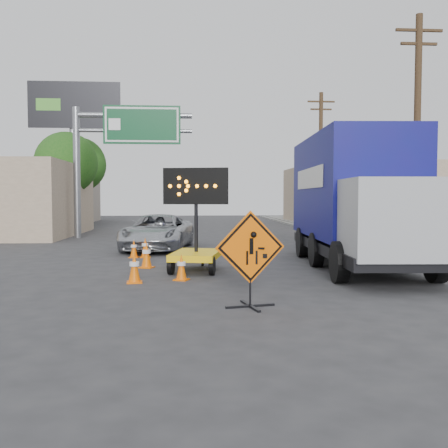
{
  "coord_description": "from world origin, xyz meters",
  "views": [
    {
      "loc": [
        -0.64,
        -8.54,
        2.12
      ],
      "look_at": [
        0.09,
        2.1,
        1.55
      ],
      "focal_mm": 40.0,
      "sensor_mm": 36.0,
      "label": 1
    }
  ],
  "objects": [
    {
      "name": "ground",
      "position": [
        0.0,
        0.0,
        0.0
      ],
      "size": [
        100.0,
        100.0,
        0.0
      ],
      "primitive_type": "plane",
      "color": "#2D2D30",
      "rests_on": "ground"
    },
    {
      "name": "curb_right",
      "position": [
        7.2,
        15.0,
        0.06
      ],
      "size": [
        0.4,
        60.0,
        0.12
      ],
      "primitive_type": "cube",
      "color": "gray",
      "rests_on": "ground"
    },
    {
      "name": "sidewalk_right",
      "position": [
        9.5,
        15.0,
        0.07
      ],
      "size": [
        4.0,
        60.0,
        0.15
      ],
      "primitive_type": "cube",
      "color": "gray",
      "rests_on": "ground"
    },
    {
      "name": "storefront_left_far",
      "position": [
        -15.0,
        34.0,
        2.2
      ],
      "size": [
        12.0,
        10.0,
        4.4
      ],
      "primitive_type": "cube",
      "color": "gray",
      "rests_on": "ground"
    },
    {
      "name": "building_right_far",
      "position": [
        13.0,
        30.0,
        2.3
      ],
      "size": [
        10.0,
        14.0,
        4.6
      ],
      "primitive_type": "cube",
      "color": "tan",
      "rests_on": "ground"
    },
    {
      "name": "highway_gantry",
      "position": [
        -4.43,
        17.96,
        5.07
      ],
      "size": [
        6.18,
        0.38,
        6.9
      ],
      "color": "slate",
      "rests_on": "ground"
    },
    {
      "name": "billboard",
      "position": [
        -8.35,
        25.87,
        7.35
      ],
      "size": [
        6.1,
        0.54,
        9.85
      ],
      "color": "slate",
      "rests_on": "ground"
    },
    {
      "name": "utility_pole_near",
      "position": [
        8.0,
        10.0,
        4.68
      ],
      "size": [
        1.8,
        0.26,
        9.0
      ],
      "color": "#472F1E",
      "rests_on": "ground"
    },
    {
      "name": "utility_pole_far",
      "position": [
        8.0,
        24.0,
        4.68
      ],
      "size": [
        1.8,
        0.26,
        9.0
      ],
      "color": "#472F1E",
      "rests_on": "ground"
    },
    {
      "name": "tree_left_near",
      "position": [
        -8.0,
        22.0,
        4.16
      ],
      "size": [
        3.71,
        3.71,
        6.03
      ],
      "color": "#472F1E",
      "rests_on": "ground"
    },
    {
      "name": "tree_left_far",
      "position": [
        -9.0,
        30.0,
        4.6
      ],
      "size": [
        4.1,
        4.1,
        6.66
      ],
      "color": "#472F1E",
      "rests_on": "ground"
    },
    {
      "name": "construction_sign",
      "position": [
        0.52,
        0.93,
        0.98
      ],
      "size": [
        1.38,
        0.99,
        1.87
      ],
      "rotation": [
        0.0,
        0.0,
        0.22
      ],
      "color": "black",
      "rests_on": "ground"
    },
    {
      "name": "arrow_board",
      "position": [
        -0.46,
        5.73,
        0.66
      ],
      "size": [
        1.85,
        2.28,
        2.96
      ],
      "rotation": [
        0.0,
        0.0,
        -0.19
      ],
      "color": "yellow",
      "rests_on": "ground"
    },
    {
      "name": "pickup_truck",
      "position": [
        -1.93,
        11.81,
        0.71
      ],
      "size": [
        3.05,
        5.42,
        1.43
      ],
      "primitive_type": "imported",
      "rotation": [
        0.0,
        0.0,
        -0.14
      ],
      "color": "#B3B6BB",
      "rests_on": "ground"
    },
    {
      "name": "box_truck",
      "position": [
        4.4,
        6.29,
        1.83
      ],
      "size": [
        3.08,
        8.6,
        4.03
      ],
      "rotation": [
        0.0,
        0.0,
        -0.06
      ],
      "color": "black",
      "rests_on": "ground"
    },
    {
      "name": "cone_a",
      "position": [
        -0.86,
        4.17,
        0.34
      ],
      "size": [
        0.44,
        0.44,
        0.67
      ],
      "rotation": [
        0.0,
        0.0,
        -0.38
      ],
      "color": "#F46305",
      "rests_on": "ground"
    },
    {
      "name": "cone_b",
      "position": [
        -2.01,
        3.86,
        0.37
      ],
      "size": [
        0.41,
        0.41,
        0.74
      ],
      "rotation": [
        0.0,
        0.0,
        0.1
      ],
      "color": "#F46305",
      "rests_on": "ground"
    },
    {
      "name": "cone_c",
      "position": [
        -1.94,
        6.5,
        0.39
      ],
      "size": [
        0.51,
        0.51,
        0.77
      ],
      "rotation": [
        0.0,
        0.0,
        -0.37
      ],
      "color": "#F46305",
      "rests_on": "ground"
    },
    {
      "name": "cone_d",
      "position": [
        -2.6,
        9.11,
        0.32
      ],
      "size": [
        0.36,
        0.36,
        0.64
      ],
      "rotation": [
        0.0,
        0.0,
        -0.12
      ],
      "color": "#F46305",
      "rests_on": "ground"
    },
    {
      "name": "cone_e",
      "position": [
        -2.21,
        9.12,
        0.36
      ],
      "size": [
        0.39,
        0.39,
        0.71
      ],
      "rotation": [
        0.0,
        0.0,
        0.07
      ],
      "color": "#F46305",
      "rests_on": "ground"
    }
  ]
}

